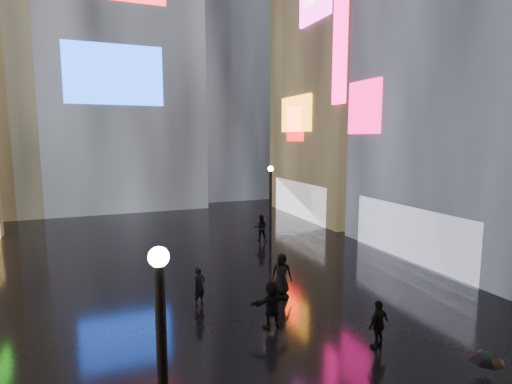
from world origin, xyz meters
TOP-DOWN VIEW (x-y plane):
  - ground at (0.00, 20.00)m, footprint 140.00×140.00m
  - building_right_far at (15.98, 30.00)m, footprint 10.28×12.00m
  - tower_flank_right at (9.00, 46.00)m, footprint 12.00×12.00m
  - lamp_far at (4.02, 19.96)m, footprint 0.30×0.30m
  - pedestrian_3 at (3.44, 10.01)m, footprint 1.00×0.63m
  - pedestrian_4 at (2.48, 15.24)m, footprint 1.02×0.83m
  - pedestrian_5 at (0.82, 12.53)m, footprint 1.64×0.64m
  - pedestrian_6 at (-1.12, 15.37)m, footprint 0.69×0.61m
  - pedestrian_7 at (5.06, 23.87)m, footprint 1.01×0.90m
  - umbrella_1 at (2.68, 5.69)m, footprint 0.96×0.96m
  - umbrella_2 at (2.48, 15.24)m, footprint 1.23×1.24m

SIDE VIEW (x-z plane):
  - ground at x=0.00m, z-range 0.00..0.00m
  - pedestrian_6 at x=-1.12m, z-range 0.00..1.57m
  - pedestrian_3 at x=3.44m, z-range 0.00..1.59m
  - pedestrian_7 at x=5.06m, z-range 0.00..1.72m
  - pedestrian_5 at x=0.82m, z-range 0.00..1.73m
  - pedestrian_4 at x=2.48m, z-range 0.00..1.80m
  - umbrella_1 at x=2.68m, z-range 1.69..2.29m
  - umbrella_2 at x=2.48m, z-range 1.80..2.64m
  - lamp_far at x=4.02m, z-range 0.34..5.54m
  - building_right_far at x=15.98m, z-range -0.02..27.98m
  - tower_flank_right at x=9.00m, z-range 0.00..34.00m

